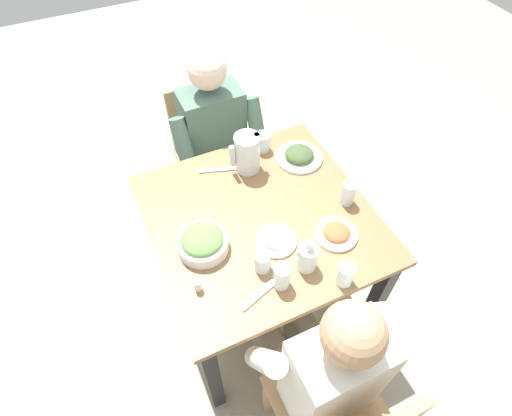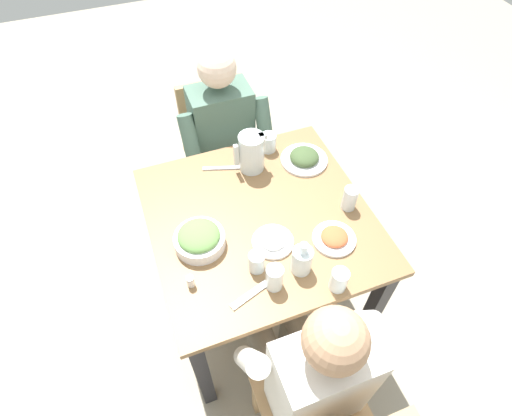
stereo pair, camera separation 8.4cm
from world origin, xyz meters
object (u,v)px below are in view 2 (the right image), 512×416
object	(u,v)px
water_pitcher	(251,152)
water_glass_by_pitcher	(268,142)
oil_carafe	(302,261)
diner_far	(306,362)
plate_rice_curry	(334,238)
water_glass_far_left	(339,280)
dining_table	(260,233)
salad_bowl	(199,238)
diner_near	(228,148)
salt_shaker	(190,281)
water_glass_near_left	(257,262)
plate_yoghurt	(272,241)
water_glass_center	(274,278)
chair_near	(218,144)
plate_dolmas	(304,158)
water_glass_near_right	(350,198)

from	to	relation	value
water_pitcher	water_glass_by_pitcher	size ratio (longest dim) A/B	2.10
oil_carafe	diner_far	bearing A→B (deg)	71.38
plate_rice_curry	water_glass_far_left	xyz separation A→B (m)	(0.09, 0.20, 0.03)
dining_table	salad_bowl	distance (m)	0.33
salad_bowl	diner_near	bearing A→B (deg)	-116.16
diner_near	water_pitcher	size ratio (longest dim) A/B	6.05
oil_carafe	salt_shaker	world-z (taller)	oil_carafe
diner_far	water_glass_near_left	bearing A→B (deg)	-80.96
oil_carafe	plate_yoghurt	bearing A→B (deg)	-68.03
diner_far	salt_shaker	world-z (taller)	diner_far
diner_far	water_glass_center	size ratio (longest dim) A/B	10.14
chair_near	water_glass_far_left	world-z (taller)	chair_near
plate_dolmas	salad_bowl	bearing A→B (deg)	26.18
dining_table	diner_far	size ratio (longest dim) A/B	0.82
diner_far	water_glass_near_left	distance (m)	0.41
plate_rice_curry	water_glass_center	distance (m)	0.33
dining_table	salt_shaker	size ratio (longest dim) A/B	17.39
salad_bowl	plate_dolmas	size ratio (longest dim) A/B	0.92
dining_table	water_pitcher	bearing A→B (deg)	-103.02
diner_near	plate_dolmas	distance (m)	0.48
diner_near	salad_bowl	xyz separation A→B (m)	(0.32, 0.65, 0.17)
chair_near	water_glass_near_right	size ratio (longest dim) A/B	7.56
diner_far	water_pitcher	bearing A→B (deg)	-97.24
salad_bowl	water_glass_by_pitcher	bearing A→B (deg)	-137.35
salad_bowl	plate_rice_curry	distance (m)	0.55
plate_rice_curry	salt_shaker	size ratio (longest dim) A/B	3.33
plate_yoghurt	water_glass_near_left	size ratio (longest dim) A/B	1.90
diner_far	water_glass_near_right	bearing A→B (deg)	-129.53
water_glass_by_pitcher	salad_bowl	bearing A→B (deg)	42.65
plate_rice_curry	water_glass_by_pitcher	bearing A→B (deg)	-84.99
chair_near	water_glass_center	world-z (taller)	water_glass_center
chair_near	water_glass_near_right	bearing A→B (deg)	110.98
dining_table	diner_far	world-z (taller)	diner_far
diner_near	water_glass_by_pitcher	size ratio (longest dim) A/B	12.67
water_glass_by_pitcher	oil_carafe	size ratio (longest dim) A/B	0.55
plate_dolmas	plate_rice_curry	world-z (taller)	plate_dolmas
water_glass_far_left	water_glass_by_pitcher	distance (m)	0.80
plate_dolmas	salt_shaker	bearing A→B (deg)	34.12
plate_dolmas	plate_rice_curry	xyz separation A→B (m)	(0.08, 0.47, -0.00)
water_glass_far_left	water_glass_by_pitcher	xyz separation A→B (m)	(-0.04, -0.80, -0.00)
dining_table	diner_far	distance (m)	0.60
plate_rice_curry	water_glass_far_left	size ratio (longest dim) A/B	1.82
water_glass_near_right	chair_near	bearing A→B (deg)	-69.02
chair_near	water_glass_far_left	xyz separation A→B (m)	(-0.11, 1.22, 0.32)
dining_table	salad_bowl	bearing A→B (deg)	10.25
water_glass_center	water_pitcher	bearing A→B (deg)	-102.37
salad_bowl	oil_carafe	bearing A→B (deg)	143.75
diner_near	water_glass_near_right	bearing A→B (deg)	116.44
water_glass_far_left	oil_carafe	bearing A→B (deg)	-50.87
diner_near	diner_far	bearing A→B (deg)	85.94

